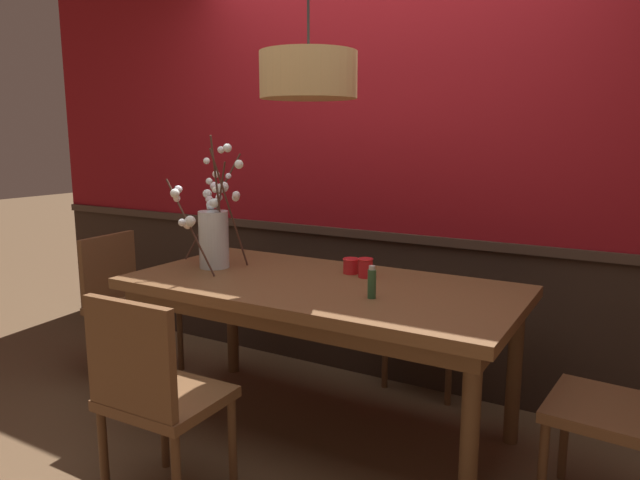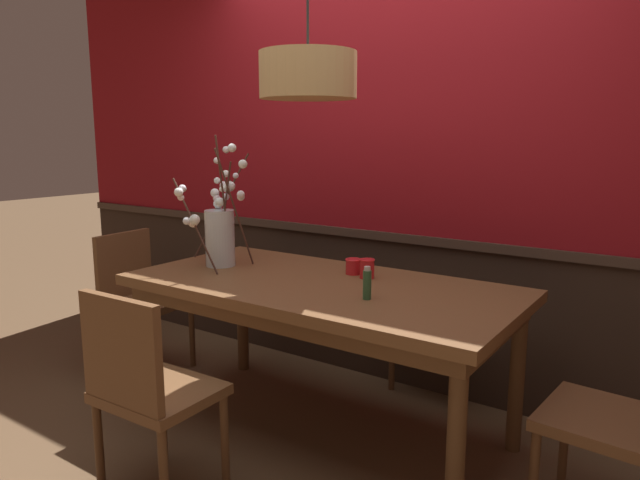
{
  "view_description": "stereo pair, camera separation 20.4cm",
  "coord_description": "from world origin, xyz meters",
  "px_view_note": "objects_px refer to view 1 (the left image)",
  "views": [
    {
      "loc": [
        1.37,
        -2.35,
        1.47
      ],
      "look_at": [
        0.0,
        0.0,
        0.98
      ],
      "focal_mm": 32.49,
      "sensor_mm": 36.0,
      "label": 1
    },
    {
      "loc": [
        1.55,
        -2.24,
        1.47
      ],
      "look_at": [
        0.0,
        0.0,
        0.98
      ],
      "focal_mm": 32.49,
      "sensor_mm": 36.0,
      "label": 2
    }
  ],
  "objects_px": {
    "chair_head_west_end": "(125,297)",
    "condiment_bottle": "(372,283)",
    "dining_table": "(320,299)",
    "candle_holder_nearer_center": "(351,266)",
    "vase_with_blossoms": "(213,232)",
    "pendant_lamp": "(308,75)",
    "candle_holder_nearer_edge": "(365,268)",
    "chair_head_east_end": "(633,398)",
    "chair_far_side_right": "(435,300)",
    "chair_near_side_left": "(154,390)"
  },
  "relations": [
    {
      "from": "chair_far_side_right",
      "to": "vase_with_blossoms",
      "type": "height_order",
      "value": "vase_with_blossoms"
    },
    {
      "from": "chair_head_west_end",
      "to": "vase_with_blossoms",
      "type": "distance_m",
      "value": 0.88
    },
    {
      "from": "vase_with_blossoms",
      "to": "candle_holder_nearer_edge",
      "type": "bearing_deg",
      "value": 14.23
    },
    {
      "from": "vase_with_blossoms",
      "to": "pendant_lamp",
      "type": "relative_size",
      "value": 0.57
    },
    {
      "from": "chair_far_side_right",
      "to": "candle_holder_nearer_center",
      "type": "xyz_separation_m",
      "value": [
        -0.24,
        -0.63,
        0.3
      ]
    },
    {
      "from": "candle_holder_nearer_center",
      "to": "condiment_bottle",
      "type": "bearing_deg",
      "value": -51.45
    },
    {
      "from": "dining_table",
      "to": "pendant_lamp",
      "type": "bearing_deg",
      "value": -116.71
    },
    {
      "from": "chair_head_east_end",
      "to": "candle_holder_nearer_edge",
      "type": "bearing_deg",
      "value": 169.47
    },
    {
      "from": "dining_table",
      "to": "candle_holder_nearer_edge",
      "type": "relative_size",
      "value": 19.5
    },
    {
      "from": "candle_holder_nearer_center",
      "to": "condiment_bottle",
      "type": "height_order",
      "value": "condiment_bottle"
    },
    {
      "from": "chair_near_side_left",
      "to": "candle_holder_nearer_center",
      "type": "distance_m",
      "value": 1.18
    },
    {
      "from": "chair_head_east_end",
      "to": "candle_holder_nearer_center",
      "type": "distance_m",
      "value": 1.38
    },
    {
      "from": "dining_table",
      "to": "pendant_lamp",
      "type": "height_order",
      "value": "pendant_lamp"
    },
    {
      "from": "candle_holder_nearer_center",
      "to": "pendant_lamp",
      "type": "relative_size",
      "value": 0.07
    },
    {
      "from": "chair_near_side_left",
      "to": "condiment_bottle",
      "type": "distance_m",
      "value": 0.99
    },
    {
      "from": "pendant_lamp",
      "to": "dining_table",
      "type": "bearing_deg",
      "value": 63.29
    },
    {
      "from": "chair_far_side_right",
      "to": "vase_with_blossoms",
      "type": "relative_size",
      "value": 1.28
    },
    {
      "from": "chair_head_east_end",
      "to": "pendant_lamp",
      "type": "bearing_deg",
      "value": -178.93
    },
    {
      "from": "pendant_lamp",
      "to": "vase_with_blossoms",
      "type": "bearing_deg",
      "value": 175.63
    },
    {
      "from": "candle_holder_nearer_center",
      "to": "condiment_bottle",
      "type": "xyz_separation_m",
      "value": [
        0.29,
        -0.36,
        0.03
      ]
    },
    {
      "from": "candle_holder_nearer_center",
      "to": "pendant_lamp",
      "type": "distance_m",
      "value": 0.97
    },
    {
      "from": "candle_holder_nearer_edge",
      "to": "condiment_bottle",
      "type": "height_order",
      "value": "condiment_bottle"
    },
    {
      "from": "dining_table",
      "to": "chair_head_east_end",
      "type": "bearing_deg",
      "value": -1.22
    },
    {
      "from": "dining_table",
      "to": "candle_holder_nearer_edge",
      "type": "xyz_separation_m",
      "value": [
        0.15,
        0.2,
        0.13
      ]
    },
    {
      "from": "chair_head_west_end",
      "to": "pendant_lamp",
      "type": "xyz_separation_m",
      "value": [
        1.37,
        -0.07,
        1.25
      ]
    },
    {
      "from": "candle_holder_nearer_edge",
      "to": "chair_far_side_right",
      "type": "bearing_deg",
      "value": 78.24
    },
    {
      "from": "chair_far_side_right",
      "to": "candle_holder_nearer_center",
      "type": "distance_m",
      "value": 0.74
    },
    {
      "from": "chair_head_west_end",
      "to": "condiment_bottle",
      "type": "relative_size",
      "value": 6.02
    },
    {
      "from": "dining_table",
      "to": "chair_near_side_left",
      "type": "bearing_deg",
      "value": -105.78
    },
    {
      "from": "vase_with_blossoms",
      "to": "pendant_lamp",
      "type": "xyz_separation_m",
      "value": [
        0.63,
        -0.05,
        0.78
      ]
    },
    {
      "from": "condiment_bottle",
      "to": "vase_with_blossoms",
      "type": "bearing_deg",
      "value": 172.92
    },
    {
      "from": "chair_near_side_left",
      "to": "vase_with_blossoms",
      "type": "height_order",
      "value": "vase_with_blossoms"
    },
    {
      "from": "chair_head_west_end",
      "to": "vase_with_blossoms",
      "type": "bearing_deg",
      "value": -1.73
    },
    {
      "from": "candle_holder_nearer_edge",
      "to": "pendant_lamp",
      "type": "relative_size",
      "value": 0.08
    },
    {
      "from": "chair_head_east_end",
      "to": "chair_head_west_end",
      "type": "height_order",
      "value": "chair_head_east_end"
    },
    {
      "from": "dining_table",
      "to": "chair_head_east_end",
      "type": "relative_size",
      "value": 2.03
    },
    {
      "from": "chair_near_side_left",
      "to": "candle_holder_nearer_edge",
      "type": "relative_size",
      "value": 9.13
    },
    {
      "from": "dining_table",
      "to": "candle_holder_nearer_center",
      "type": "distance_m",
      "value": 0.27
    },
    {
      "from": "chair_far_side_right",
      "to": "vase_with_blossoms",
      "type": "xyz_separation_m",
      "value": [
        -0.94,
        -0.87,
        0.45
      ]
    },
    {
      "from": "pendant_lamp",
      "to": "chair_near_side_left",
      "type": "bearing_deg",
      "value": -104.97
    },
    {
      "from": "chair_near_side_left",
      "to": "chair_far_side_right",
      "type": "bearing_deg",
      "value": 72.91
    },
    {
      "from": "dining_table",
      "to": "chair_head_west_end",
      "type": "bearing_deg",
      "value": 179.38
    },
    {
      "from": "condiment_bottle",
      "to": "candle_holder_nearer_center",
      "type": "bearing_deg",
      "value": 128.55
    },
    {
      "from": "candle_holder_nearer_edge",
      "to": "condiment_bottle",
      "type": "bearing_deg",
      "value": -60.0
    },
    {
      "from": "chair_far_side_right",
      "to": "chair_head_west_end",
      "type": "relative_size",
      "value": 1.03
    },
    {
      "from": "chair_head_west_end",
      "to": "condiment_bottle",
      "type": "bearing_deg",
      "value": -4.8
    },
    {
      "from": "chair_head_west_end",
      "to": "candle_holder_nearer_center",
      "type": "distance_m",
      "value": 1.5
    },
    {
      "from": "chair_far_side_right",
      "to": "chair_head_west_end",
      "type": "height_order",
      "value": "chair_far_side_right"
    },
    {
      "from": "candle_holder_nearer_edge",
      "to": "candle_holder_nearer_center",
      "type": "bearing_deg",
      "value": 159.93
    },
    {
      "from": "chair_head_west_end",
      "to": "candle_holder_nearer_edge",
      "type": "height_order",
      "value": "same"
    }
  ]
}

